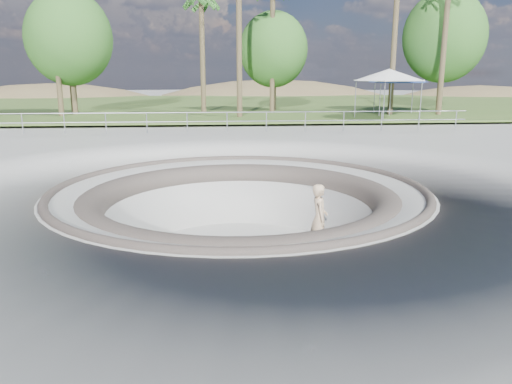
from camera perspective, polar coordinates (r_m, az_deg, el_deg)
ground at (r=13.69m, az=-1.90°, el=0.38°), size 180.00×180.00×0.00m
skate_bowl at (r=14.22m, az=-1.84°, el=-6.82°), size 14.00×14.00×4.10m
grass_strip at (r=47.41m, az=-4.06°, el=9.94°), size 180.00×36.00×0.12m
distant_hills at (r=71.35m, az=-1.20°, el=5.29°), size 103.20×45.00×28.60m
safety_railing at (r=25.44m, az=-3.33°, el=8.01°), size 25.00×0.06×1.03m
skateboard at (r=14.35m, az=7.13°, el=-6.71°), size 0.93×0.41×0.09m
skater at (r=14.05m, az=7.25°, el=-2.93°), size 0.51×0.73×1.93m
canopy_white at (r=33.20m, az=14.95°, el=12.79°), size 5.70×5.70×3.07m
canopy_blue at (r=36.57m, az=15.92°, el=12.48°), size 5.60×5.60×2.87m
palm_b at (r=37.39m, az=-6.29°, el=20.89°), size 2.60×2.60×9.11m
bushy_tree_left at (r=37.56m, az=-20.60°, el=16.12°), size 5.83×5.30×8.41m
bushy_tree_mid at (r=39.24m, az=2.01°, el=15.94°), size 5.19×4.71×7.48m
bushy_tree_right at (r=41.45m, az=20.73°, el=16.23°), size 6.18×5.62×8.92m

